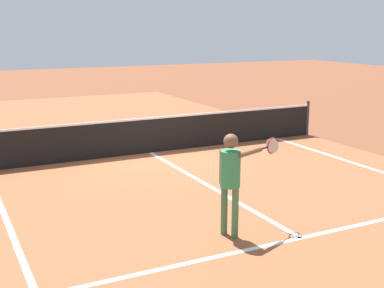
# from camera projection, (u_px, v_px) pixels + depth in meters

# --- Properties ---
(ground_plane) EXTENTS (60.00, 60.00, 0.00)m
(ground_plane) POSITION_uv_depth(u_px,v_px,m) (150.00, 153.00, 13.78)
(ground_plane) COLOR brown
(court_surface_inbounds) EXTENTS (10.62, 24.40, 0.00)m
(court_surface_inbounds) POSITION_uv_depth(u_px,v_px,m) (150.00, 153.00, 13.78)
(court_surface_inbounds) COLOR #9E5433
(court_surface_inbounds) RESTS_ON ground_plane
(line_sideline_left) EXTENTS (0.10, 11.89, 0.01)m
(line_sideline_left) POSITION_uv_depth(u_px,v_px,m) (31.00, 281.00, 6.81)
(line_sideline_left) COLOR white
(line_sideline_left) RESTS_ON ground_plane
(line_service_near) EXTENTS (8.22, 0.10, 0.01)m
(line_service_near) POSITION_uv_depth(u_px,v_px,m) (301.00, 238.00, 8.20)
(line_service_near) COLOR white
(line_service_near) RESTS_ON ground_plane
(line_center_service) EXTENTS (0.10, 6.40, 0.01)m
(line_center_service) POSITION_uv_depth(u_px,v_px,m) (206.00, 184.00, 10.99)
(line_center_service) COLOR white
(line_center_service) RESTS_ON ground_plane
(net) EXTENTS (10.63, 0.09, 1.07)m
(net) POSITION_uv_depth(u_px,v_px,m) (150.00, 135.00, 13.67)
(net) COLOR #33383D
(net) RESTS_ON ground_plane
(player_near) EXTENTS (1.21, 0.50, 1.68)m
(player_near) POSITION_uv_depth(u_px,v_px,m) (232.00, 173.00, 8.08)
(player_near) COLOR #3F7247
(player_near) RESTS_ON ground_plane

